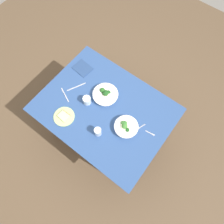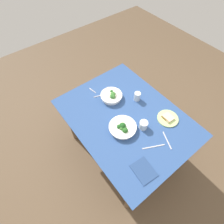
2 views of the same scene
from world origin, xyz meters
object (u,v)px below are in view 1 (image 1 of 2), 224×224
(fork_by_near_bowl, at_px, (150,133))
(table_knife_right, at_px, (76,87))
(water_glass_side, at_px, (87,100))
(broccoli_bowl_far, at_px, (126,127))
(napkin_folded_upper, at_px, (83,68))
(bread_side_plate, at_px, (64,116))
(broccoli_bowl_near, at_px, (105,95))
(fork_by_far_bowl, at_px, (141,127))
(table_knife_left, at_px, (65,95))
(water_glass_center, at_px, (98,132))

(fork_by_near_bowl, xyz_separation_m, table_knife_right, (0.90, 0.05, -0.00))
(water_glass_side, bearing_deg, broccoli_bowl_far, -178.69)
(napkin_folded_upper, bearing_deg, bread_side_plate, 112.78)
(bread_side_plate, relative_size, fork_by_near_bowl, 2.11)
(broccoli_bowl_near, height_order, fork_by_near_bowl, broccoli_bowl_near)
(fork_by_far_bowl, bearing_deg, water_glass_side, -59.42)
(fork_by_near_bowl, height_order, table_knife_right, same)
(water_glass_side, distance_m, table_knife_left, 0.25)
(fork_by_near_bowl, bearing_deg, bread_side_plate, -162.43)
(water_glass_side, bearing_deg, table_knife_left, 18.23)
(fork_by_near_bowl, distance_m, table_knife_right, 0.90)
(fork_by_far_bowl, xyz_separation_m, table_knife_right, (0.79, 0.04, -0.00))
(fork_by_far_bowl, xyz_separation_m, napkin_folded_upper, (0.89, -0.18, 0.00))
(table_knife_left, distance_m, napkin_folded_upper, 0.37)
(broccoli_bowl_near, relative_size, table_knife_left, 1.42)
(table_knife_right, bearing_deg, water_glass_center, 89.32)
(bread_side_plate, height_order, water_glass_side, water_glass_side)
(water_glass_side, distance_m, table_knife_right, 0.22)
(fork_by_near_bowl, bearing_deg, table_knife_right, 174.65)
(table_knife_left, bearing_deg, table_knife_right, 101.65)
(broccoli_bowl_far, distance_m, water_glass_center, 0.27)
(table_knife_left, relative_size, table_knife_right, 0.88)
(bread_side_plate, xyz_separation_m, napkin_folded_upper, (0.23, -0.55, -0.01))
(water_glass_side, height_order, fork_by_near_bowl, water_glass_side)
(water_glass_center, relative_size, fork_by_far_bowl, 1.05)
(broccoli_bowl_far, bearing_deg, fork_by_near_bowl, -155.25)
(table_knife_left, bearing_deg, bread_side_plate, -25.39)
(water_glass_center, distance_m, napkin_folded_upper, 0.77)
(broccoli_bowl_near, height_order, water_glass_side, broccoli_bowl_near)
(broccoli_bowl_near, relative_size, fork_by_near_bowl, 2.65)
(broccoli_bowl_far, xyz_separation_m, bread_side_plate, (0.55, 0.27, -0.02))
(bread_side_plate, bearing_deg, fork_by_near_bowl, -154.10)
(table_knife_left, distance_m, table_knife_right, 0.15)
(bread_side_plate, bearing_deg, water_glass_side, -106.68)
(bread_side_plate, distance_m, table_knife_right, 0.35)
(water_glass_side, height_order, table_knife_left, water_glass_side)
(water_glass_center, relative_size, table_knife_right, 0.47)
(bread_side_plate, distance_m, water_glass_center, 0.38)
(broccoli_bowl_far, height_order, table_knife_right, broccoli_bowl_far)
(bread_side_plate, xyz_separation_m, fork_by_near_bowl, (-0.77, -0.38, -0.01))
(bread_side_plate, xyz_separation_m, water_glass_center, (-0.37, -0.07, 0.04))
(broccoli_bowl_far, xyz_separation_m, fork_by_far_bowl, (-0.11, -0.10, -0.03))
(fork_by_far_bowl, bearing_deg, table_knife_right, -66.83)
(broccoli_bowl_near, distance_m, bread_side_plate, 0.47)
(fork_by_near_bowl, bearing_deg, broccoli_bowl_near, 166.24)
(broccoli_bowl_near, height_order, table_knife_right, broccoli_bowl_near)
(water_glass_side, xyz_separation_m, table_knife_right, (0.21, -0.07, -0.04))
(table_knife_left, bearing_deg, water_glass_side, 42.11)
(bread_side_plate, relative_size, water_glass_center, 2.13)
(broccoli_bowl_near, height_order, bread_side_plate, broccoli_bowl_near)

